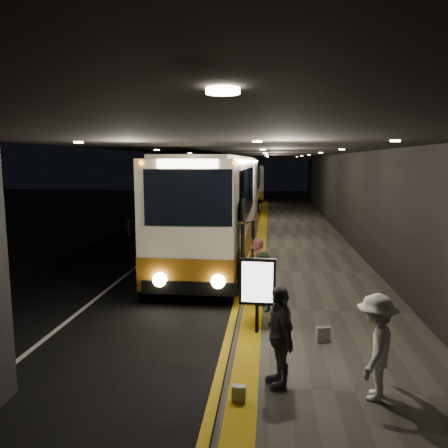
{
  "coord_description": "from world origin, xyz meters",
  "views": [
    {
      "loc": [
        3.25,
        -14.33,
        4.02
      ],
      "look_at": [
        1.57,
        1.6,
        1.7
      ],
      "focal_mm": 35.0,
      "sensor_mm": 36.0,
      "label": 1
    }
  ],
  "objects_px": {
    "coach_main": "(217,211)",
    "passenger_waiting_green": "(263,281)",
    "coach_second": "(238,191)",
    "passenger_waiting_white": "(376,347)",
    "info_sign": "(257,283)",
    "coach_third": "(250,183)",
    "bag_plain": "(239,394)",
    "bag_polka": "(323,335)",
    "stanchion_post": "(253,267)",
    "passenger_boarding": "(259,268)",
    "passenger_waiting_grey": "(280,336)"
  },
  "relations": [
    {
      "from": "coach_main",
      "to": "coach_second",
      "type": "distance_m",
      "value": 12.06
    },
    {
      "from": "passenger_waiting_grey",
      "to": "bag_polka",
      "type": "height_order",
      "value": "passenger_waiting_grey"
    },
    {
      "from": "coach_third",
      "to": "stanchion_post",
      "type": "relative_size",
      "value": 9.91
    },
    {
      "from": "passenger_waiting_white",
      "to": "coach_third",
      "type": "bearing_deg",
      "value": -152.3
    },
    {
      "from": "coach_second",
      "to": "passenger_waiting_white",
      "type": "relative_size",
      "value": 7.42
    },
    {
      "from": "coach_main",
      "to": "info_sign",
      "type": "distance_m",
      "value": 8.54
    },
    {
      "from": "passenger_waiting_grey",
      "to": "bag_polka",
      "type": "relative_size",
      "value": 5.08
    },
    {
      "from": "coach_third",
      "to": "passenger_waiting_white",
      "type": "xyz_separation_m",
      "value": [
        3.86,
        -39.49,
        -0.66
      ]
    },
    {
      "from": "passenger_boarding",
      "to": "bag_polka",
      "type": "xyz_separation_m",
      "value": [
        1.44,
        -3.12,
        -0.67
      ]
    },
    {
      "from": "passenger_boarding",
      "to": "stanchion_post",
      "type": "bearing_deg",
      "value": -4.32
    },
    {
      "from": "passenger_waiting_grey",
      "to": "bag_plain",
      "type": "height_order",
      "value": "passenger_waiting_grey"
    },
    {
      "from": "coach_main",
      "to": "coach_second",
      "type": "height_order",
      "value": "coach_main"
    },
    {
      "from": "coach_main",
      "to": "passenger_waiting_green",
      "type": "height_order",
      "value": "coach_main"
    },
    {
      "from": "passenger_waiting_white",
      "to": "info_sign",
      "type": "relative_size",
      "value": 1.01
    },
    {
      "from": "coach_second",
      "to": "bag_polka",
      "type": "relative_size",
      "value": 36.98
    },
    {
      "from": "passenger_waiting_green",
      "to": "stanchion_post",
      "type": "height_order",
      "value": "passenger_waiting_green"
    },
    {
      "from": "coach_main",
      "to": "bag_plain",
      "type": "xyz_separation_m",
      "value": [
        1.71,
        -11.2,
        -1.67
      ]
    },
    {
      "from": "passenger_waiting_white",
      "to": "stanchion_post",
      "type": "relative_size",
      "value": 1.53
    },
    {
      "from": "coach_second",
      "to": "passenger_waiting_grey",
      "type": "xyz_separation_m",
      "value": [
        2.39,
        -22.65,
        -0.91
      ]
    },
    {
      "from": "coach_second",
      "to": "passenger_waiting_grey",
      "type": "relative_size",
      "value": 7.28
    },
    {
      "from": "coach_second",
      "to": "coach_third",
      "type": "relative_size",
      "value": 1.15
    },
    {
      "from": "passenger_boarding",
      "to": "info_sign",
      "type": "bearing_deg",
      "value": 164.56
    },
    {
      "from": "passenger_boarding",
      "to": "bag_plain",
      "type": "xyz_separation_m",
      "value": [
        -0.18,
        -5.62,
        -0.71
      ]
    },
    {
      "from": "coach_main",
      "to": "passenger_waiting_green",
      "type": "bearing_deg",
      "value": -72.3
    },
    {
      "from": "passenger_waiting_white",
      "to": "passenger_waiting_grey",
      "type": "distance_m",
      "value": 1.57
    },
    {
      "from": "passenger_boarding",
      "to": "bag_plain",
      "type": "height_order",
      "value": "passenger_boarding"
    },
    {
      "from": "coach_third",
      "to": "bag_plain",
      "type": "relative_size",
      "value": 41.21
    },
    {
      "from": "passenger_boarding",
      "to": "bag_polka",
      "type": "distance_m",
      "value": 3.51
    },
    {
      "from": "coach_third",
      "to": "passenger_boarding",
      "type": "xyz_separation_m",
      "value": [
        1.84,
        -34.23,
        -0.69
      ]
    },
    {
      "from": "coach_main",
      "to": "coach_third",
      "type": "height_order",
      "value": "coach_main"
    },
    {
      "from": "coach_third",
      "to": "passenger_waiting_green",
      "type": "relative_size",
      "value": 7.32
    },
    {
      "from": "coach_main",
      "to": "passenger_boarding",
      "type": "relative_size",
      "value": 7.77
    },
    {
      "from": "stanchion_post",
      "to": "bag_plain",
      "type": "bearing_deg",
      "value": -89.57
    },
    {
      "from": "bag_plain",
      "to": "passenger_waiting_grey",
      "type": "bearing_deg",
      "value": 43.02
    },
    {
      "from": "coach_third",
      "to": "info_sign",
      "type": "distance_m",
      "value": 37.01
    },
    {
      "from": "passenger_boarding",
      "to": "bag_plain",
      "type": "relative_size",
      "value": 6.16
    },
    {
      "from": "bag_plain",
      "to": "stanchion_post",
      "type": "distance_m",
      "value": 6.75
    },
    {
      "from": "coach_third",
      "to": "stanchion_post",
      "type": "height_order",
      "value": "coach_third"
    },
    {
      "from": "passenger_waiting_grey",
      "to": "passenger_boarding",
      "type": "bearing_deg",
      "value": 167.64
    },
    {
      "from": "coach_second",
      "to": "bag_plain",
      "type": "relative_size",
      "value": 47.29
    },
    {
      "from": "info_sign",
      "to": "stanchion_post",
      "type": "xyz_separation_m",
      "value": [
        -0.25,
        3.84,
        -0.59
      ]
    },
    {
      "from": "bag_plain",
      "to": "coach_third",
      "type": "bearing_deg",
      "value": 92.39
    },
    {
      "from": "coach_main",
      "to": "passenger_waiting_white",
      "type": "relative_size",
      "value": 7.5
    },
    {
      "from": "passenger_waiting_green",
      "to": "info_sign",
      "type": "height_order",
      "value": "info_sign"
    },
    {
      "from": "coach_main",
      "to": "coach_second",
      "type": "bearing_deg",
      "value": 91.24
    },
    {
      "from": "coach_third",
      "to": "passenger_waiting_white",
      "type": "relative_size",
      "value": 6.47
    },
    {
      "from": "coach_main",
      "to": "passenger_waiting_green",
      "type": "distance_m",
      "value": 7.13
    },
    {
      "from": "passenger_waiting_white",
      "to": "info_sign",
      "type": "distance_m",
      "value": 3.24
    },
    {
      "from": "coach_main",
      "to": "info_sign",
      "type": "xyz_separation_m",
      "value": [
        1.91,
        -8.3,
        -0.64
      ]
    },
    {
      "from": "coach_main",
      "to": "passenger_waiting_white",
      "type": "xyz_separation_m",
      "value": [
        3.91,
        -10.83,
        -0.93
      ]
    }
  ]
}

